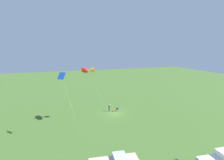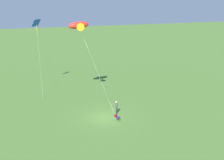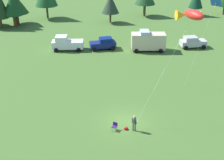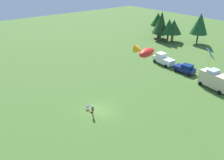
{
  "view_description": "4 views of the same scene",
  "coord_description": "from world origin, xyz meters",
  "px_view_note": "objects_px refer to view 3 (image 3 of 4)",
  "views": [
    {
      "loc": [
        12.54,
        35.9,
        14.85
      ],
      "look_at": [
        1.0,
        1.59,
        8.16
      ],
      "focal_mm": 28.0,
      "sensor_mm": 36.0,
      "label": 1
    },
    {
      "loc": [
        -34.61,
        7.77,
        16.25
      ],
      "look_at": [
        0.25,
        -0.95,
        4.7
      ],
      "focal_mm": 50.0,
      "sensor_mm": 36.0,
      "label": 2
    },
    {
      "loc": [
        -4.66,
        -26.61,
        18.23
      ],
      "look_at": [
        -1.46,
        -0.42,
        5.16
      ],
      "focal_mm": 50.0,
      "sensor_mm": 36.0,
      "label": 3
    },
    {
      "loc": [
        22.68,
        -15.48,
        18.67
      ],
      "look_at": [
        1.63,
        1.11,
        5.34
      ],
      "focal_mm": 35.0,
      "sensor_mm": 36.0,
      "label": 4
    }
  ],
  "objects_px": {
    "folding_chair": "(115,126)",
    "car_silver_compact": "(192,42)",
    "car_navy_hatch": "(103,43)",
    "kite_diamond_blue": "(215,4)",
    "kite_large_fish": "(191,15)",
    "person_kite_flyer": "(134,122)",
    "truck_white_pickup": "(67,43)",
    "van_camper_beige": "(148,41)",
    "backpack_on_grass": "(126,128)"
  },
  "relations": [
    {
      "from": "folding_chair",
      "to": "backpack_on_grass",
      "type": "height_order",
      "value": "folding_chair"
    },
    {
      "from": "backpack_on_grass",
      "to": "van_camper_beige",
      "type": "relative_size",
      "value": 0.06
    },
    {
      "from": "car_navy_hatch",
      "to": "kite_diamond_blue",
      "type": "relative_size",
      "value": 0.39
    },
    {
      "from": "car_silver_compact",
      "to": "kite_large_fish",
      "type": "relative_size",
      "value": 0.38
    },
    {
      "from": "car_navy_hatch",
      "to": "kite_large_fish",
      "type": "distance_m",
      "value": 22.79
    },
    {
      "from": "truck_white_pickup",
      "to": "car_silver_compact",
      "type": "bearing_deg",
      "value": -178.53
    },
    {
      "from": "kite_large_fish",
      "to": "car_silver_compact",
      "type": "bearing_deg",
      "value": 66.46
    },
    {
      "from": "kite_diamond_blue",
      "to": "folding_chair",
      "type": "bearing_deg",
      "value": -145.78
    },
    {
      "from": "backpack_on_grass",
      "to": "kite_diamond_blue",
      "type": "xyz_separation_m",
      "value": [
        11.54,
        8.7,
        10.16
      ]
    },
    {
      "from": "truck_white_pickup",
      "to": "car_navy_hatch",
      "type": "distance_m",
      "value": 5.99
    },
    {
      "from": "person_kite_flyer",
      "to": "truck_white_pickup",
      "type": "bearing_deg",
      "value": -130.53
    },
    {
      "from": "car_navy_hatch",
      "to": "kite_diamond_blue",
      "type": "height_order",
      "value": "kite_diamond_blue"
    },
    {
      "from": "car_navy_hatch",
      "to": "car_silver_compact",
      "type": "relative_size",
      "value": 1.03
    },
    {
      "from": "truck_white_pickup",
      "to": "kite_diamond_blue",
      "type": "relative_size",
      "value": 0.47
    },
    {
      "from": "person_kite_flyer",
      "to": "van_camper_beige",
      "type": "xyz_separation_m",
      "value": [
        6.29,
        21.62,
        0.62
      ]
    },
    {
      "from": "backpack_on_grass",
      "to": "person_kite_flyer",
      "type": "bearing_deg",
      "value": -21.76
    },
    {
      "from": "car_navy_hatch",
      "to": "kite_diamond_blue",
      "type": "distance_m",
      "value": 20.52
    },
    {
      "from": "van_camper_beige",
      "to": "car_silver_compact",
      "type": "bearing_deg",
      "value": -170.11
    },
    {
      "from": "car_navy_hatch",
      "to": "car_silver_compact",
      "type": "distance_m",
      "value": 14.78
    },
    {
      "from": "car_silver_compact",
      "to": "kite_diamond_blue",
      "type": "relative_size",
      "value": 0.38
    },
    {
      "from": "person_kite_flyer",
      "to": "truck_white_pickup",
      "type": "height_order",
      "value": "truck_white_pickup"
    },
    {
      "from": "kite_large_fish",
      "to": "kite_diamond_blue",
      "type": "bearing_deg",
      "value": 47.98
    },
    {
      "from": "truck_white_pickup",
      "to": "car_navy_hatch",
      "type": "xyz_separation_m",
      "value": [
        5.98,
        -0.33,
        -0.15
      ]
    },
    {
      "from": "truck_white_pickup",
      "to": "van_camper_beige",
      "type": "distance_m",
      "value": 13.2
    },
    {
      "from": "person_kite_flyer",
      "to": "folding_chair",
      "type": "height_order",
      "value": "person_kite_flyer"
    },
    {
      "from": "truck_white_pickup",
      "to": "kite_large_fish",
      "type": "distance_m",
      "value": 25.4
    },
    {
      "from": "folding_chair",
      "to": "car_navy_hatch",
      "type": "height_order",
      "value": "car_navy_hatch"
    },
    {
      "from": "person_kite_flyer",
      "to": "car_silver_compact",
      "type": "height_order",
      "value": "car_silver_compact"
    },
    {
      "from": "car_navy_hatch",
      "to": "kite_diamond_blue",
      "type": "bearing_deg",
      "value": -55.56
    },
    {
      "from": "folding_chair",
      "to": "van_camper_beige",
      "type": "xyz_separation_m",
      "value": [
        8.18,
        21.23,
        1.16
      ]
    },
    {
      "from": "kite_diamond_blue",
      "to": "van_camper_beige",
      "type": "bearing_deg",
      "value": 109.57
    },
    {
      "from": "car_navy_hatch",
      "to": "kite_large_fish",
      "type": "xyz_separation_m",
      "value": [
        6.7,
        -19.56,
        9.58
      ]
    },
    {
      "from": "car_navy_hatch",
      "to": "kite_diamond_blue",
      "type": "xyz_separation_m",
      "value": [
        11.57,
        -14.15,
        9.32
      ]
    },
    {
      "from": "folding_chair",
      "to": "kite_large_fish",
      "type": "distance_m",
      "value": 13.11
    },
    {
      "from": "person_kite_flyer",
      "to": "kite_large_fish",
      "type": "bearing_deg",
      "value": 154.74
    },
    {
      "from": "backpack_on_grass",
      "to": "truck_white_pickup",
      "type": "height_order",
      "value": "truck_white_pickup"
    },
    {
      "from": "folding_chair",
      "to": "kite_large_fish",
      "type": "height_order",
      "value": "kite_large_fish"
    },
    {
      "from": "backpack_on_grass",
      "to": "kite_diamond_blue",
      "type": "relative_size",
      "value": 0.03
    },
    {
      "from": "van_camper_beige",
      "to": "truck_white_pickup",
      "type": "bearing_deg",
      "value": -1.51
    },
    {
      "from": "folding_chair",
      "to": "kite_diamond_blue",
      "type": "xyz_separation_m",
      "value": [
        12.66,
        8.61,
        9.78
      ]
    },
    {
      "from": "car_navy_hatch",
      "to": "van_camper_beige",
      "type": "xyz_separation_m",
      "value": [
        7.08,
        -1.53,
        0.69
      ]
    },
    {
      "from": "car_silver_compact",
      "to": "van_camper_beige",
      "type": "bearing_deg",
      "value": 2.83
    },
    {
      "from": "backpack_on_grass",
      "to": "car_silver_compact",
      "type": "relative_size",
      "value": 0.08
    },
    {
      "from": "backpack_on_grass",
      "to": "folding_chair",
      "type": "bearing_deg",
      "value": 175.36
    },
    {
      "from": "backpack_on_grass",
      "to": "kite_large_fish",
      "type": "xyz_separation_m",
      "value": [
        6.67,
        3.3,
        10.42
      ]
    },
    {
      "from": "kite_diamond_blue",
      "to": "backpack_on_grass",
      "type": "bearing_deg",
      "value": -142.97
    },
    {
      "from": "car_navy_hatch",
      "to": "kite_large_fish",
      "type": "relative_size",
      "value": 0.39
    },
    {
      "from": "person_kite_flyer",
      "to": "car_silver_compact",
      "type": "relative_size",
      "value": 0.41
    },
    {
      "from": "folding_chair",
      "to": "car_silver_compact",
      "type": "bearing_deg",
      "value": 173.85
    },
    {
      "from": "car_navy_hatch",
      "to": "kite_large_fish",
      "type": "bearing_deg",
      "value": -75.91
    }
  ]
}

